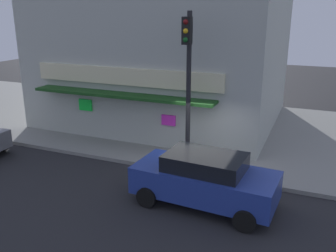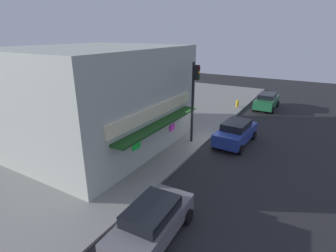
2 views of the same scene
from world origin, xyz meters
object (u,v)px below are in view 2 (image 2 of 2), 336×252
at_px(fire_hydrant, 237,103).
at_px(potted_plant_by_doorway, 145,145).
at_px(parked_car_green, 267,101).
at_px(pedestrian, 187,118).
at_px(parked_car_grey, 152,222).
at_px(parked_car_blue, 236,132).
at_px(trash_can, 179,130).
at_px(traffic_light, 194,93).

distance_m(fire_hydrant, potted_plant_by_doorway, 14.28).
bearing_deg(parked_car_green, potted_plant_by_doorway, 162.60).
bearing_deg(parked_car_green, fire_hydrant, 115.97).
xyz_separation_m(pedestrian, parked_car_grey, (-11.49, -4.18, -0.30)).
bearing_deg(potted_plant_by_doorway, parked_car_blue, -44.55).
relative_size(fire_hydrant, potted_plant_by_doorway, 0.86).
bearing_deg(parked_car_blue, fire_hydrant, 15.17).
distance_m(potted_plant_by_doorway, parked_car_grey, 7.65).
xyz_separation_m(pedestrian, parked_car_blue, (-0.63, -4.25, -0.23)).
height_order(fire_hydrant, trash_can, trash_can).
height_order(fire_hydrant, parked_car_green, parked_car_green).
distance_m(parked_car_blue, parked_car_grey, 10.86).
relative_size(potted_plant_by_doorway, parked_car_blue, 0.20).
height_order(traffic_light, pedestrian, traffic_light).
height_order(fire_hydrant, parked_car_grey, parked_car_grey).
bearing_deg(parked_car_grey, parked_car_green, -0.63).
bearing_deg(pedestrian, parked_car_blue, -98.43).
bearing_deg(parked_car_grey, trash_can, 22.33).
height_order(traffic_light, parked_car_green, traffic_light).
xyz_separation_m(traffic_light, parked_car_green, (12.25, -2.83, -2.90)).
bearing_deg(potted_plant_by_doorway, pedestrian, -4.47).
distance_m(pedestrian, potted_plant_by_doorway, 5.41).
bearing_deg(traffic_light, parked_car_grey, -164.40).
bearing_deg(traffic_light, parked_car_blue, -59.81).
bearing_deg(traffic_light, trash_can, 69.23).
distance_m(potted_plant_by_doorway, parked_car_blue, 6.66).
bearing_deg(parked_car_blue, parked_car_grey, 179.62).
relative_size(pedestrian, potted_plant_by_doorway, 1.88).
height_order(parked_car_green, parked_car_blue, parked_car_blue).
bearing_deg(fire_hydrant, parked_car_grey, -173.04).
distance_m(traffic_light, pedestrian, 3.79).
relative_size(fire_hydrant, trash_can, 0.85).
bearing_deg(parked_car_blue, parked_car_green, -0.89).
distance_m(pedestrian, parked_car_grey, 12.23).
height_order(parked_car_green, parked_car_grey, parked_car_green).
height_order(potted_plant_by_doorway, parked_car_green, parked_car_green).
xyz_separation_m(potted_plant_by_doorway, parked_car_grey, (-6.11, -4.60, 0.17)).
bearing_deg(pedestrian, trash_can, -175.35).
bearing_deg(parked_car_green, trash_can, 159.88).
relative_size(parked_car_blue, parked_car_grey, 1.05).
height_order(trash_can, parked_car_grey, parked_car_grey).
bearing_deg(trash_can, traffic_light, -110.77).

